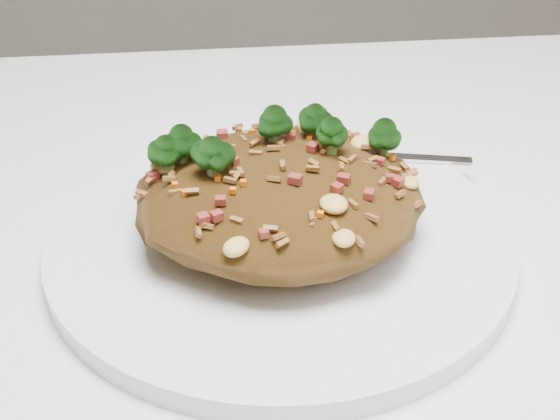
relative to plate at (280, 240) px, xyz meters
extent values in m
cube|color=white|center=(-0.10, -0.06, -0.03)|extent=(1.20, 0.80, 0.04)
cylinder|color=white|center=(0.00, 0.00, 0.00)|extent=(0.28, 0.28, 0.01)
ellipsoid|color=brown|center=(0.00, 0.00, 0.03)|extent=(0.17, 0.15, 0.05)
ellipsoid|color=#0B3306|center=(-0.06, 0.02, 0.06)|extent=(0.02, 0.02, 0.02)
ellipsoid|color=#0B3306|center=(0.03, 0.03, 0.06)|extent=(0.02, 0.02, 0.02)
ellipsoid|color=#0B3306|center=(0.03, 0.01, 0.07)|extent=(0.02, 0.02, 0.02)
ellipsoid|color=#0B3306|center=(-0.06, 0.01, 0.06)|extent=(0.02, 0.02, 0.02)
ellipsoid|color=#0B3306|center=(-0.04, -0.01, 0.06)|extent=(0.02, 0.02, 0.02)
ellipsoid|color=#0B3306|center=(0.07, 0.02, 0.06)|extent=(0.02, 0.02, 0.02)
ellipsoid|color=#0B3306|center=(0.00, 0.03, 0.07)|extent=(0.02, 0.02, 0.02)
cube|color=silver|center=(0.11, 0.07, 0.01)|extent=(0.10, 0.03, 0.00)
cube|color=silver|center=(0.01, 0.10, 0.01)|extent=(0.04, 0.03, 0.00)
camera|label=1|loc=(-0.04, -0.38, 0.27)|focal=50.00mm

